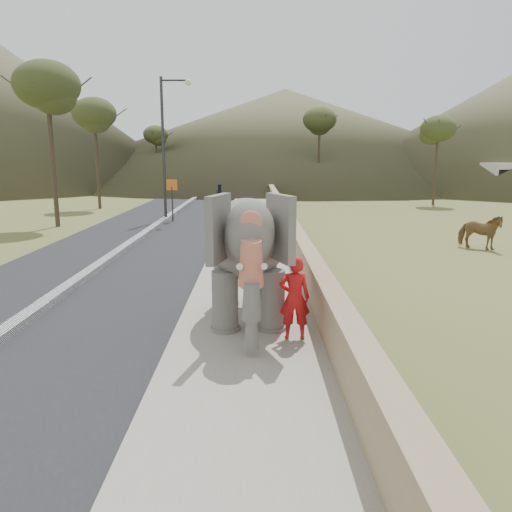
{
  "coord_description": "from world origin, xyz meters",
  "views": [
    {
      "loc": [
        0.17,
        -11.29,
        3.69
      ],
      "look_at": [
        0.2,
        -1.38,
        1.7
      ],
      "focal_mm": 35.0,
      "sensor_mm": 36.0,
      "label": 1
    }
  ],
  "objects_px": {
    "lamppost": "(168,135)",
    "motorcyclist": "(220,199)",
    "cow": "(480,232)",
    "elephant_and_man": "(248,256)"
  },
  "relations": [
    {
      "from": "lamppost",
      "to": "motorcyclist",
      "type": "bearing_deg",
      "value": 68.53
    },
    {
      "from": "cow",
      "to": "elephant_and_man",
      "type": "height_order",
      "value": "elephant_and_man"
    },
    {
      "from": "lamppost",
      "to": "cow",
      "type": "xyz_separation_m",
      "value": [
        13.88,
        -9.15,
        -4.16
      ]
    },
    {
      "from": "elephant_and_man",
      "to": "motorcyclist",
      "type": "distance_m",
      "value": 24.47
    },
    {
      "from": "lamppost",
      "to": "motorcyclist",
      "type": "height_order",
      "value": "lamppost"
    },
    {
      "from": "lamppost",
      "to": "elephant_and_man",
      "type": "height_order",
      "value": "lamppost"
    },
    {
      "from": "lamppost",
      "to": "cow",
      "type": "distance_m",
      "value": 17.14
    },
    {
      "from": "cow",
      "to": "motorcyclist",
      "type": "relative_size",
      "value": 0.93
    },
    {
      "from": "elephant_and_man",
      "to": "motorcyclist",
      "type": "height_order",
      "value": "elephant_and_man"
    },
    {
      "from": "lamppost",
      "to": "cow",
      "type": "bearing_deg",
      "value": -33.4
    }
  ]
}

